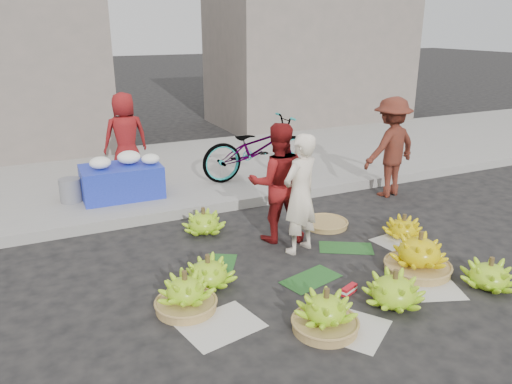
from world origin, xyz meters
name	(u,v)px	position (x,y,z in m)	size (l,w,h in m)	color
ground	(309,270)	(0.00, 0.00, 0.00)	(80.00, 80.00, 0.00)	black
curb	(234,203)	(0.00, 2.20, 0.07)	(40.00, 0.25, 0.15)	gray
sidewalk	(191,169)	(0.00, 4.30, 0.06)	(40.00, 4.00, 0.12)	gray
building_right	(310,28)	(4.50, 7.70, 2.50)	(5.00, 3.00, 5.00)	gray
newspaper_scatter	(351,304)	(0.00, -0.80, 0.00)	(3.20, 1.80, 0.00)	beige
banana_leaves	(293,264)	(-0.10, 0.20, 0.00)	(2.00, 1.00, 0.00)	#1A4E1C
banana_bunch_0	(185,294)	(-1.50, -0.20, 0.17)	(0.64, 0.64, 0.41)	olive
banana_bunch_1	(326,313)	(-0.47, -1.06, 0.17)	(0.59, 0.59, 0.42)	olive
banana_bunch_2	(394,290)	(0.36, -0.98, 0.17)	(0.72, 0.72, 0.38)	#7ABF1B
banana_bunch_3	(489,274)	(1.49, -1.13, 0.15)	(0.67, 0.67, 0.34)	#7ABF1B
banana_bunch_4	(419,254)	(1.07, -0.54, 0.21)	(0.81, 0.81, 0.48)	olive
banana_bunch_5	(404,227)	(1.57, 0.28, 0.13)	(0.55, 0.55, 0.31)	yellow
banana_bunch_6	(208,272)	(-1.15, 0.15, 0.15)	(0.58, 0.58, 0.35)	#7ABF1B
banana_bunch_7	(204,222)	(-0.72, 1.51, 0.15)	(0.61, 0.61, 0.35)	#7ABF1B
basket_spare	(326,224)	(0.85, 1.00, 0.03)	(0.59, 0.59, 0.07)	olive
incense_stack	(349,290)	(0.09, -0.63, 0.05)	(0.21, 0.07, 0.08)	red
vendor_cream	(300,194)	(0.14, 0.49, 0.72)	(0.53, 0.35, 1.45)	#F6E6CF
vendor_red	(277,183)	(0.06, 0.91, 0.75)	(0.73, 0.57, 1.50)	maroon
man_striped	(391,147)	(2.46, 1.71, 0.78)	(1.01, 0.58, 1.57)	maroon
flower_table	(122,179)	(-1.46, 3.06, 0.40)	(1.17, 0.74, 0.68)	#1A2AAE
grey_bucket	(70,190)	(-2.21, 3.15, 0.30)	(0.31, 0.31, 0.35)	slate
flower_vendor	(126,137)	(-1.21, 3.91, 0.85)	(0.72, 0.47, 1.46)	maroon
bicycle	(257,148)	(0.81, 3.10, 0.64)	(1.97, 0.69, 1.03)	gray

